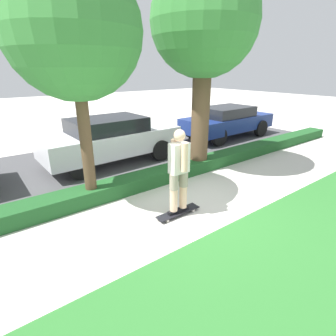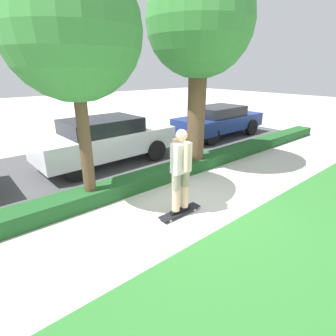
% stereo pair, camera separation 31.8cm
% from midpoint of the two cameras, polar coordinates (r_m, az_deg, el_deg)
% --- Properties ---
extents(ground_plane, '(60.00, 60.00, 0.00)m').
position_cam_midpoint_polar(ground_plane, '(6.03, 3.40, -8.44)').
color(ground_plane, beige).
extents(grass_lawn_strip, '(18.42, 4.00, 0.01)m').
position_cam_midpoint_polar(grass_lawn_strip, '(4.74, 31.00, -20.90)').
color(grass_lawn_strip, '#2D702D').
rests_on(grass_lawn_strip, ground_plane).
extents(street_asphalt, '(18.42, 5.00, 0.01)m').
position_cam_midpoint_polar(street_asphalt, '(9.26, -14.67, 1.58)').
color(street_asphalt, '#474749').
rests_on(street_asphalt, ground_plane).
extents(hedge_row, '(18.42, 0.60, 0.36)m').
position_cam_midpoint_polar(hedge_row, '(7.07, -5.48, -2.29)').
color(hedge_row, '#1E5123').
rests_on(hedge_row, ground_plane).
extents(skateboard, '(1.03, 0.24, 0.08)m').
position_cam_midpoint_polar(skateboard, '(5.69, 1.02, -9.54)').
color(skateboard, black).
rests_on(skateboard, ground_plane).
extents(skater_person, '(0.51, 0.46, 1.78)m').
position_cam_midpoint_polar(skater_person, '(5.27, 1.09, -0.41)').
color(skater_person, black).
rests_on(skater_person, skateboard).
extents(tree_near, '(2.62, 2.62, 4.92)m').
position_cam_midpoint_polar(tree_near, '(5.75, -21.82, 25.97)').
color(tree_near, brown).
rests_on(tree_near, ground_plane).
extents(tree_mid, '(2.82, 2.82, 5.50)m').
position_cam_midpoint_polar(tree_mid, '(7.76, 5.57, 28.49)').
color(tree_mid, brown).
rests_on(tree_mid, ground_plane).
extents(parked_car_middle, '(4.50, 1.95, 1.49)m').
position_cam_midpoint_polar(parked_car_middle, '(8.79, -14.43, 6.03)').
color(parked_car_middle, silver).
rests_on(parked_car_middle, ground_plane).
extents(parked_car_rear, '(4.55, 1.90, 1.39)m').
position_cam_midpoint_polar(parked_car_rear, '(12.32, 10.29, 10.23)').
color(parked_car_rear, navy).
rests_on(parked_car_rear, ground_plane).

